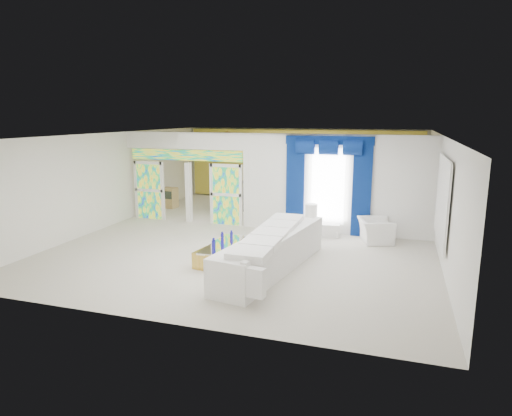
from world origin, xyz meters
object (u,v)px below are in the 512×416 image
(coffee_table, at_px, (223,252))
(console_table, at_px, (321,230))
(white_sofa, at_px, (272,253))
(armchair, at_px, (375,230))
(grand_piano, at_px, (243,195))

(coffee_table, relative_size, console_table, 1.63)
(white_sofa, xyz_separation_m, armchair, (2.17, 3.16, -0.08))
(console_table, distance_m, grand_piano, 4.95)
(console_table, bearing_deg, white_sofa, -99.93)
(console_table, bearing_deg, armchair, -6.61)
(white_sofa, xyz_separation_m, coffee_table, (-1.35, 0.30, -0.21))
(white_sofa, relative_size, coffee_table, 2.37)
(coffee_table, height_order, grand_piano, grand_piano)
(white_sofa, bearing_deg, console_table, 89.79)
(coffee_table, bearing_deg, console_table, 57.52)
(white_sofa, relative_size, grand_piano, 2.34)
(white_sofa, distance_m, coffee_table, 1.40)
(console_table, bearing_deg, coffee_table, -122.48)
(console_table, bearing_deg, grand_piano, 137.68)
(armchair, bearing_deg, white_sofa, 129.35)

